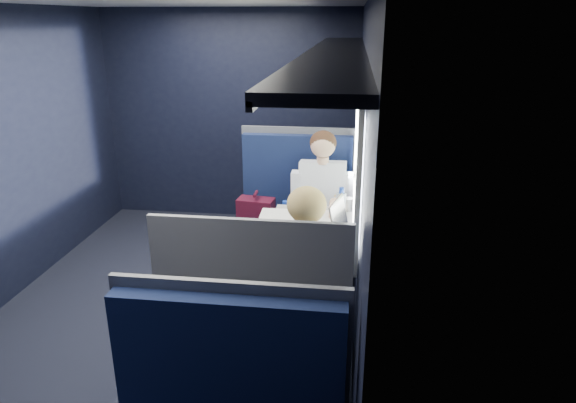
# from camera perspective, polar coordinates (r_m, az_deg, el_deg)

# --- Properties ---
(ground) EXTENTS (2.80, 4.20, 0.01)m
(ground) POSITION_cam_1_polar(r_m,az_deg,el_deg) (4.28, -12.28, -11.59)
(ground) COLOR black
(room_shell) EXTENTS (3.00, 4.40, 2.40)m
(room_shell) POSITION_cam_1_polar(r_m,az_deg,el_deg) (3.74, -13.59, 8.20)
(room_shell) COLOR black
(room_shell) RESTS_ON ground
(table) EXTENTS (0.62, 1.00, 0.74)m
(table) POSITION_cam_1_polar(r_m,az_deg,el_deg) (3.77, 2.00, -4.19)
(table) COLOR #54565E
(table) RESTS_ON ground
(seat_bay_near) EXTENTS (1.04, 0.62, 1.26)m
(seat_bay_near) POSITION_cam_1_polar(r_m,az_deg,el_deg) (4.68, 0.57, -2.50)
(seat_bay_near) COLOR #0B1434
(seat_bay_near) RESTS_ON ground
(seat_bay_far) EXTENTS (1.04, 0.62, 1.26)m
(seat_bay_far) POSITION_cam_1_polar(r_m,az_deg,el_deg) (3.15, -2.99, -14.63)
(seat_bay_far) COLOR #0B1434
(seat_bay_far) RESTS_ON ground
(seat_row_front) EXTENTS (1.04, 0.51, 1.16)m
(seat_row_front) POSITION_cam_1_polar(r_m,az_deg,el_deg) (5.54, 1.81, 0.98)
(seat_row_front) COLOR #0B1434
(seat_row_front) RESTS_ON ground
(man) EXTENTS (0.53, 0.56, 1.32)m
(man) POSITION_cam_1_polar(r_m,az_deg,el_deg) (4.39, 3.73, 0.10)
(man) COLOR black
(man) RESTS_ON ground
(woman) EXTENTS (0.53, 0.56, 1.32)m
(woman) POSITION_cam_1_polar(r_m,az_deg,el_deg) (3.10, 2.06, -8.43)
(woman) COLOR black
(woman) RESTS_ON ground
(papers) EXTENTS (0.62, 0.87, 0.01)m
(papers) POSITION_cam_1_polar(r_m,az_deg,el_deg) (3.71, 0.80, -3.21)
(papers) COLOR white
(papers) RESTS_ON table
(laptop) EXTENTS (0.33, 0.39, 0.26)m
(laptop) POSITION_cam_1_polar(r_m,az_deg,el_deg) (3.65, 4.59, -2.56)
(laptop) COLOR silver
(laptop) RESTS_ON table
(bottle_small) EXTENTS (0.07, 0.07, 0.24)m
(bottle_small) POSITION_cam_1_polar(r_m,az_deg,el_deg) (3.93, 5.93, -0.34)
(bottle_small) COLOR silver
(bottle_small) RESTS_ON table
(cup) EXTENTS (0.08, 0.08, 0.10)m
(cup) POSITION_cam_1_polar(r_m,az_deg,el_deg) (4.12, 6.72, -0.29)
(cup) COLOR white
(cup) RESTS_ON table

